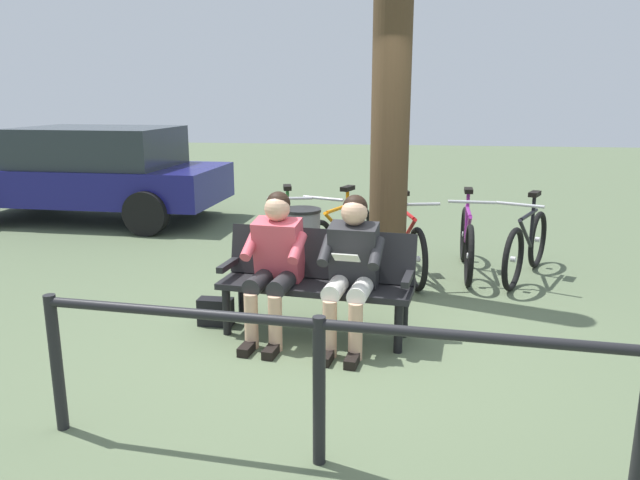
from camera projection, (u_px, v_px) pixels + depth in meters
The scene contains 14 objects.
ground_plane at pixel (334, 345), 4.88m from camera, with size 40.00×40.00×0.00m, color #566647.
bench at pixel (318, 275), 5.05m from camera, with size 1.65×0.67×0.87m.
person_reading at pixel (351, 264), 4.77m from camera, with size 0.52×0.80×1.20m.
person_companion at pixel (275, 259), 4.94m from camera, with size 0.52×0.80×1.20m.
handbag at pixel (216, 312), 5.29m from camera, with size 0.30×0.14×0.24m, color black.
tree_trunk at pixel (391, 103), 5.80m from camera, with size 0.37×0.37×3.77m, color #4C3823.
litter_bin at pixel (302, 248), 6.30m from camera, with size 0.40×0.40×0.83m.
bicycle_purple at pixel (526, 246), 6.59m from camera, with size 0.77×1.55×0.94m.
bicycle_silver at pixel (467, 242), 6.80m from camera, with size 0.48×1.68×0.94m.
bicycle_red at pixel (406, 244), 6.67m from camera, with size 0.56×1.65×0.94m.
bicycle_orange at pixel (340, 238), 6.97m from camera, with size 0.71×1.59×0.94m.
bicycle_black at pixel (289, 237), 7.02m from camera, with size 0.55×1.65×0.94m.
railing_fence at pixel (319, 362), 3.19m from camera, with size 3.24×0.33×0.85m.
parked_car at pixel (93, 172), 9.58m from camera, with size 4.26×2.13×1.47m.
Camera 1 is at (-0.52, 4.52, 1.97)m, focal length 34.02 mm.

